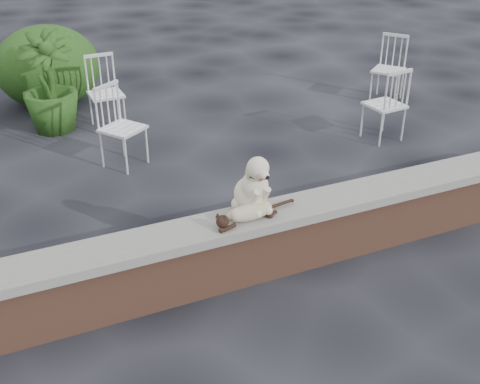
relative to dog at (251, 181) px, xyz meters
name	(u,v)px	position (x,y,z in m)	size (l,w,h in m)	color
ground	(337,251)	(0.82, -0.10, -0.84)	(60.00, 60.00, 0.00)	black
brick_wall	(339,227)	(0.82, -0.10, -0.59)	(6.00, 0.30, 0.50)	brown
capstone	(342,199)	(0.82, -0.10, -0.30)	(6.20, 0.40, 0.08)	slate
dog	(251,181)	(0.00, 0.00, 0.00)	(0.34, 0.44, 0.52)	beige
cat	(249,211)	(-0.08, -0.15, -0.18)	(0.89, 0.21, 0.15)	tan
chair_c	(385,104)	(2.70, 1.85, -0.37)	(0.56, 0.56, 0.94)	white
chair_d	(389,69)	(3.63, 3.02, -0.37)	(0.56, 0.56, 0.94)	white
chair_b	(106,93)	(-0.38, 3.65, -0.37)	(0.56, 0.56, 0.94)	white
chair_a	(123,127)	(-0.46, 2.42, -0.37)	(0.56, 0.56, 0.94)	white
potted_plant_b	(49,83)	(-1.04, 3.84, -0.20)	(0.72, 0.72, 1.28)	#1C4A15
shrubbery	(9,81)	(-1.48, 4.70, -0.37)	(3.31, 2.29, 1.17)	#1C4A15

